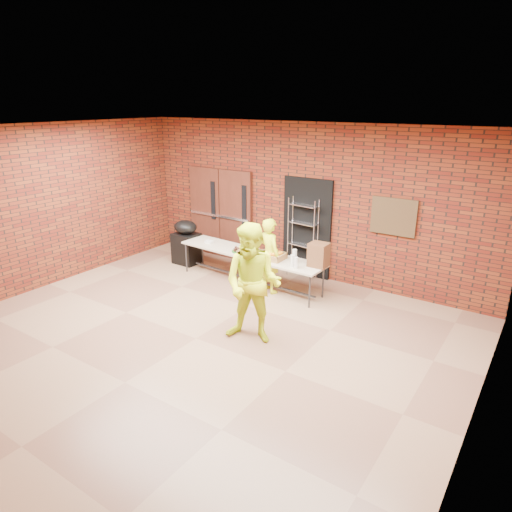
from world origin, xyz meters
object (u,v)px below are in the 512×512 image
at_px(table_right, 283,264).
at_px(covered_grill, 186,242).
at_px(wire_rack, 303,238).
at_px(coffee_dispenser, 319,255).
at_px(table_left, 220,248).
at_px(volunteer_man, 253,284).
at_px(volunteer_woman, 270,256).

xyz_separation_m(table_right, covered_grill, (-2.75, 0.27, -0.11)).
xyz_separation_m(wire_rack, coffee_dispenser, (0.82, -0.89, 0.05)).
relative_size(table_left, covered_grill, 1.64).
bearing_deg(covered_grill, coffee_dispenser, -2.19).
height_order(table_left, table_right, table_right).
bearing_deg(table_left, wire_rack, 34.59).
bearing_deg(table_right, volunteer_man, -71.53).
bearing_deg(table_left, coffee_dispenser, 3.84).
xyz_separation_m(table_right, volunteer_man, (0.54, -1.80, 0.33)).
distance_m(table_left, volunteer_woman, 1.38).
bearing_deg(volunteer_man, covered_grill, 132.81).
height_order(wire_rack, table_right, wire_rack).
bearing_deg(table_left, volunteer_woman, -2.55).
distance_m(covered_grill, volunteer_man, 3.92).
distance_m(coffee_dispenser, covered_grill, 3.46).
distance_m(table_left, coffee_dispenser, 2.35).
height_order(table_right, coffee_dispenser, coffee_dispenser).
distance_m(wire_rack, volunteer_man, 2.91).
xyz_separation_m(wire_rack, covered_grill, (-2.61, -0.75, -0.34)).
distance_m(table_left, covered_grill, 1.12).
xyz_separation_m(coffee_dispenser, covered_grill, (-3.43, 0.15, -0.39)).
bearing_deg(coffee_dispenser, wire_rack, 132.64).
relative_size(wire_rack, table_right, 1.02).
relative_size(table_left, volunteer_woman, 1.13).
height_order(table_right, volunteer_man, volunteer_man).
relative_size(volunteer_woman, volunteer_man, 0.78).
xyz_separation_m(wire_rack, table_left, (-1.50, -0.90, -0.23)).
xyz_separation_m(table_left, table_right, (1.64, -0.12, 0.01)).
height_order(wire_rack, coffee_dispenser, wire_rack).
bearing_deg(volunteer_man, wire_rack, 88.65).
bearing_deg(wire_rack, volunteer_woman, -89.86).
relative_size(wire_rack, volunteer_man, 0.90).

